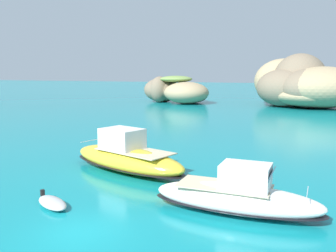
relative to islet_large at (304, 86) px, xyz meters
name	(u,v)px	position (x,y,z in m)	size (l,w,h in m)	color
ground_plane	(81,233)	(-9.57, -64.89, -3.98)	(400.00, 400.00, 0.00)	#0F7F89
islet_large	(304,86)	(0.00, 0.00, 0.00)	(26.32, 25.62, 10.45)	#756651
islet_small	(174,91)	(-27.07, 0.03, -1.38)	(18.37, 14.82, 5.92)	#9E8966
motorboat_white	(237,196)	(-3.40, -60.22, -3.12)	(8.83, 3.07, 2.57)	white
motorboat_yellow	(127,157)	(-12.07, -54.98, -2.96)	(10.75, 6.50, 3.04)	yellow
dinghy_tender	(52,203)	(-12.73, -62.65, -3.75)	(2.79, 2.30, 0.58)	#B2B2B2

